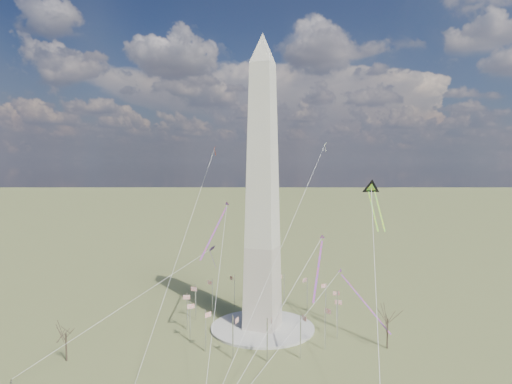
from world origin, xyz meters
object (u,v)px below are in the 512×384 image
(tree_near, at_px, (388,317))
(person_west, at_px, (11,382))
(washington_monument, at_px, (263,191))
(kite_delta_black, at_px, (372,191))

(tree_near, bearing_deg, person_west, -147.09)
(washington_monument, xyz_separation_m, tree_near, (41.93, -2.18, -37.87))
(washington_monument, xyz_separation_m, person_west, (-47.92, -60.34, -47.19))
(washington_monument, relative_size, kite_delta_black, 5.38)
(person_west, height_order, kite_delta_black, kite_delta_black)
(tree_near, distance_m, kite_delta_black, 40.28)
(person_west, distance_m, kite_delta_black, 118.06)
(tree_near, distance_m, person_west, 107.44)
(tree_near, relative_size, kite_delta_black, 0.76)
(washington_monument, relative_size, person_west, 65.64)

